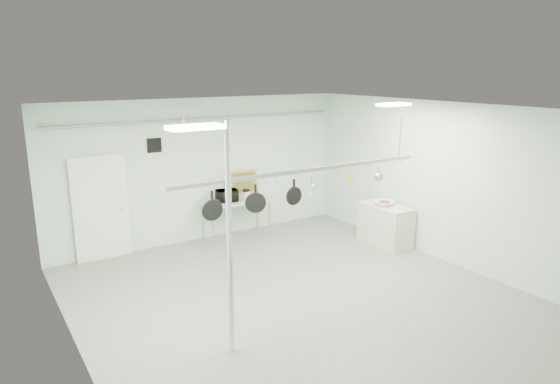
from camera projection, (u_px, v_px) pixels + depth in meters
floor at (306, 303)px, 8.33m from camera, size 8.00×8.00×0.00m
ceiling at (309, 111)px, 7.56m from camera, size 7.00×8.00×0.02m
back_wall at (203, 170)px, 11.20m from camera, size 7.00×0.02×3.20m
right_wall at (452, 185)px, 9.78m from camera, size 0.02×8.00×3.20m
door at (101, 209)px, 10.08m from camera, size 1.10×0.10×2.20m
wall_vent at (154, 145)px, 10.45m from camera, size 0.30×0.04×0.30m
conduit_pipe at (203, 119)px, 10.85m from camera, size 6.60×0.07×0.07m
chrome_pole at (230, 242)px, 6.56m from camera, size 0.08×0.08×3.20m
prep_table at (236, 203)px, 11.38m from camera, size 1.60×0.70×0.91m
side_cabinet at (385, 225)px, 11.02m from camera, size 0.60×1.20×0.90m
pot_rack at (307, 168)px, 8.14m from camera, size 4.80×0.06×1.00m
light_panel_left at (195, 127)px, 5.76m from camera, size 0.65×0.30×0.05m
light_panel_right at (394, 105)px, 9.32m from camera, size 0.65×0.30×0.05m
microwave at (227, 196)px, 11.20m from camera, size 0.54×0.43×0.27m
coffee_canister at (246, 195)px, 11.34m from camera, size 0.19×0.19×0.20m
painting_large at (242, 183)px, 11.71m from camera, size 0.79×0.18×0.58m
painting_small at (251, 189)px, 11.88m from camera, size 0.30×0.09×0.25m
fruit_bowl at (384, 203)px, 10.90m from camera, size 0.47×0.47×0.10m
skillet_left at (212, 205)px, 7.33m from camera, size 0.33×0.08×0.43m
skillet_mid at (255, 198)px, 7.71m from camera, size 0.32×0.20×0.44m
skillet_right at (294, 192)px, 8.09m from camera, size 0.31×0.07×0.42m
whisk at (311, 187)px, 8.26m from camera, size 0.19×0.19×0.35m
grater at (350, 177)px, 8.70m from camera, size 0.10×0.05×0.23m
saucepan at (379, 174)px, 9.06m from camera, size 0.16×0.12×0.26m
fruit_cluster at (384, 201)px, 10.89m from camera, size 0.24×0.24×0.09m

